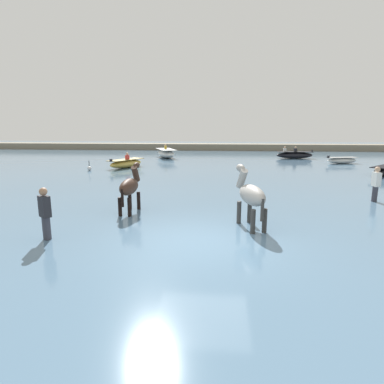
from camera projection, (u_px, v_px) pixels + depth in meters
name	position (u px, v px, depth m)	size (l,w,h in m)	color
ground_plane	(202.00, 250.00, 8.21)	(120.00, 120.00, 0.00)	#84755B
water_surface	(213.00, 181.00, 17.93)	(90.00, 90.00, 0.29)	slate
horse_lead_dark_bay	(130.00, 188.00, 10.68)	(0.54, 1.73, 1.89)	#382319
horse_trailing_grey	(251.00, 196.00, 9.03)	(0.92, 1.84, 2.01)	gray
boat_far_offshore	(342.00, 160.00, 25.11)	(2.56, 1.37, 0.62)	silver
boat_mid_outer	(166.00, 153.00, 29.80)	(2.68, 4.01, 1.27)	silver
boat_distant_west	(126.00, 163.00, 22.54)	(2.20, 3.05, 1.06)	gold
boat_near_starboard	(294.00, 155.00, 29.04)	(3.35, 1.36, 1.10)	black
person_onlooker_left	(376.00, 187.00, 12.23)	(0.24, 0.35, 1.63)	#383842
person_spectator_far	(46.00, 217.00, 8.09)	(0.38, 0.35, 1.63)	#383842
channel_buoy	(89.00, 168.00, 21.00)	(0.28, 0.28, 0.66)	silver
far_shoreline	(218.00, 148.00, 39.80)	(80.00, 2.40, 1.04)	gray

